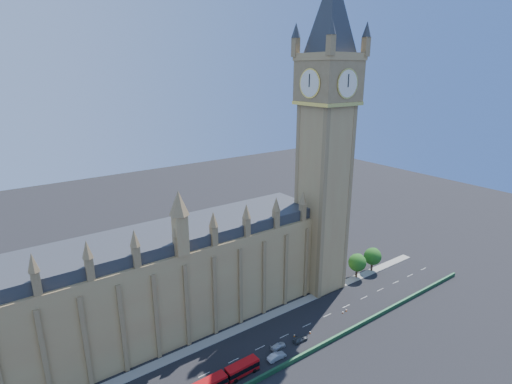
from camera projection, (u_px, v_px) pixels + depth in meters
ground at (247, 354)px, 98.93m from camera, size 400.00×400.00×0.00m
palace_westminster at (112, 298)px, 97.99m from camera, size 120.00×20.00×28.00m
elizabeth_tower at (327, 117)px, 115.13m from camera, size 20.59×20.59×105.00m
bridge_parapet at (269, 373)px, 91.76m from camera, size 160.00×0.60×1.20m
kerb_north at (227, 334)px, 106.28m from camera, size 160.00×3.00×0.16m
tree_east_near at (358, 262)px, 134.30m from camera, size 6.00×6.00×8.50m
tree_east_far at (373, 256)px, 138.78m from camera, size 6.00×6.00×8.50m
red_bus at (224, 378)px, 89.05m from camera, size 17.98×3.04×3.05m
car_grey at (300, 339)px, 103.37m from camera, size 4.15×1.80×1.39m
car_silver at (277, 356)px, 96.93m from camera, size 4.92×1.82×1.61m
car_white at (278, 346)px, 100.90m from camera, size 4.36×1.94×1.24m
cone_a at (310, 332)px, 106.61m from camera, size 0.58×0.58×0.73m
cone_b at (343, 312)px, 115.51m from camera, size 0.42×0.42×0.64m
cone_c at (295, 335)px, 105.33m from camera, size 0.59×0.59×0.75m
cone_d at (346, 310)px, 116.44m from camera, size 0.59×0.59×0.73m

